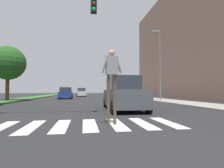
{
  "coord_description": "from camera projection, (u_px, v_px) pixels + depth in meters",
  "views": [
    {
      "loc": [
        -0.2,
        0.63,
        1.11
      ],
      "look_at": [
        2.15,
        15.08,
        1.7
      ],
      "focal_mm": 27.76,
      "sensor_mm": 36.0,
      "label": 1
    }
  ],
  "objects": [
    {
      "name": "ground_plane",
      "position": [
        85.0,
        98.0,
        28.95
      ],
      "size": [
        140.0,
        140.0,
        0.0
      ],
      "primitive_type": "plane",
      "color": "#262628"
    },
    {
      "name": "crosswalk",
      "position": [
        90.0,
        125.0,
        5.66
      ],
      "size": [
        5.85,
        2.2,
        0.01
      ],
      "color": "silver",
      "rests_on": "ground_plane"
    },
    {
      "name": "median_strip",
      "position": [
        30.0,
        98.0,
        25.69
      ],
      "size": [
        2.74,
        64.0,
        0.15
      ],
      "primitive_type": "cube",
      "color": "#386B2D",
      "rests_on": "ground_plane"
    },
    {
      "name": "tree_far",
      "position": [
        8.0,
        63.0,
        18.15
      ],
      "size": [
        3.55,
        3.55,
        5.68
      ],
      "color": "#4C3823",
      "rests_on": "median_strip"
    },
    {
      "name": "apartment_block_right",
      "position": [
        221.0,
        37.0,
        24.44
      ],
      "size": [
        11.89,
        36.66,
        17.52
      ],
      "primitive_type": "cube",
      "color": "#937060",
      "rests_on": "ground_plane"
    },
    {
      "name": "sidewalk_right",
      "position": [
        137.0,
        97.0,
        28.32
      ],
      "size": [
        3.0,
        64.0,
        0.15
      ],
      "primitive_type": "cube",
      "color": "#9E9991",
      "rests_on": "ground_plane"
    },
    {
      "name": "street_lamp_right",
      "position": [
        159.0,
        59.0,
        18.62
      ],
      "size": [
        1.02,
        0.24,
        7.5
      ],
      "color": "slate",
      "rests_on": "sidewalk_right"
    },
    {
      "name": "pedestrian_performer",
      "position": [
        112.0,
        74.0,
        5.77
      ],
      "size": [
        0.75,
        0.27,
        2.49
      ],
      "color": "brown",
      "rests_on": "ground_plane"
    },
    {
      "name": "suv_crossing",
      "position": [
        123.0,
        94.0,
        10.26
      ],
      "size": [
        2.05,
        4.64,
        1.97
      ],
      "color": "#474C51",
      "rests_on": "ground_plane"
    },
    {
      "name": "sedan_midblock",
      "position": [
        66.0,
        93.0,
        25.03
      ],
      "size": [
        1.98,
        4.24,
        1.64
      ],
      "color": "navy",
      "rests_on": "ground_plane"
    },
    {
      "name": "sedan_distant",
      "position": [
        81.0,
        93.0,
        35.46
      ],
      "size": [
        2.13,
        4.62,
        1.73
      ],
      "color": "silver",
      "rests_on": "ground_plane"
    }
  ]
}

